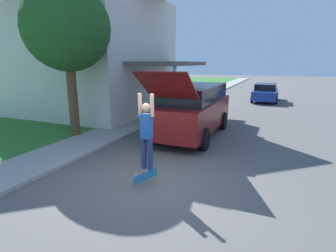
{
  "coord_description": "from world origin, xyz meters",
  "views": [
    {
      "loc": [
        2.82,
        -5.46,
        2.92
      ],
      "look_at": [
        -0.14,
        1.5,
        1.09
      ],
      "focal_mm": 28.0,
      "sensor_mm": 36.0,
      "label": 1
    }
  ],
  "objects_px": {
    "skateboarder": "(146,131)",
    "skateboard": "(145,176)",
    "lawn_tree_near": "(67,29)",
    "car_down_street": "(265,93)",
    "suv_parked": "(193,109)"
  },
  "relations": [
    {
      "from": "suv_parked",
      "to": "skateboarder",
      "type": "relative_size",
      "value": 3.14
    },
    {
      "from": "suv_parked",
      "to": "skateboarder",
      "type": "xyz_separation_m",
      "value": [
        0.31,
        -4.62,
        0.21
      ]
    },
    {
      "from": "lawn_tree_near",
      "to": "suv_parked",
      "type": "xyz_separation_m",
      "value": [
        4.29,
        2.03,
        -3.03
      ]
    },
    {
      "from": "car_down_street",
      "to": "skateboarder",
      "type": "xyz_separation_m",
      "value": [
        -1.83,
        -16.27,
        0.65
      ]
    },
    {
      "from": "suv_parked",
      "to": "skateboard",
      "type": "distance_m",
      "value": 4.89
    },
    {
      "from": "lawn_tree_near",
      "to": "suv_parked",
      "type": "height_order",
      "value": "lawn_tree_near"
    },
    {
      "from": "lawn_tree_near",
      "to": "skateboard",
      "type": "distance_m",
      "value": 6.67
    },
    {
      "from": "lawn_tree_near",
      "to": "skateboard",
      "type": "bearing_deg",
      "value": -30.83
    },
    {
      "from": "car_down_street",
      "to": "skateboard",
      "type": "distance_m",
      "value": 16.56
    },
    {
      "from": "suv_parked",
      "to": "skateboard",
      "type": "relative_size",
      "value": 7.86
    },
    {
      "from": "suv_parked",
      "to": "skateboard",
      "type": "xyz_separation_m",
      "value": [
        0.36,
        -4.8,
        -0.86
      ]
    },
    {
      "from": "lawn_tree_near",
      "to": "skateboarder",
      "type": "height_order",
      "value": "lawn_tree_near"
    },
    {
      "from": "skateboarder",
      "to": "skateboard",
      "type": "height_order",
      "value": "skateboarder"
    },
    {
      "from": "lawn_tree_near",
      "to": "skateboarder",
      "type": "xyz_separation_m",
      "value": [
        4.6,
        -2.59,
        -2.82
      ]
    },
    {
      "from": "lawn_tree_near",
      "to": "skateboard",
      "type": "height_order",
      "value": "lawn_tree_near"
    }
  ]
}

